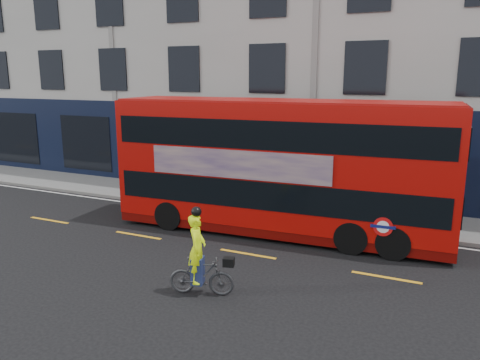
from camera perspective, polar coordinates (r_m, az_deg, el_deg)
The scene contains 8 objects.
ground at distance 12.90m, azimuth -1.78°, elevation -11.24°, with size 120.00×120.00×0.00m, color black.
pavement at distance 18.58m, azimuth 7.19°, elevation -3.60°, with size 60.00×3.00×0.12m, color gray.
kerb at distance 17.21m, azimuth 5.67°, elevation -4.86°, with size 60.00×0.12×0.13m, color slate.
building_terrace at distance 24.19m, azimuth 12.56°, elevation 17.72°, with size 50.00×10.07×15.00m.
road_edge_line at distance 16.96m, azimuth 5.33°, elevation -5.34°, with size 58.00×0.10×0.01m, color silver.
lane_dashes at distance 14.15m, azimuth 0.95°, elevation -8.99°, with size 58.00×0.12×0.01m, color gold, non-canonical shape.
bus at distance 15.52m, azimuth 4.97°, elevation 1.67°, with size 11.17×3.09×4.45m.
cyclist at distance 11.48m, azimuth -4.90°, elevation -10.31°, with size 1.65×0.88×2.22m.
Camera 1 is at (5.28, -10.55, 5.21)m, focal length 35.00 mm.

